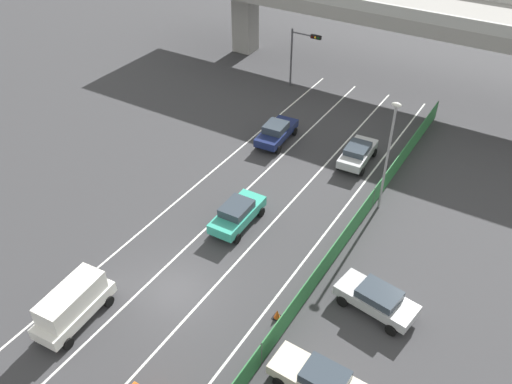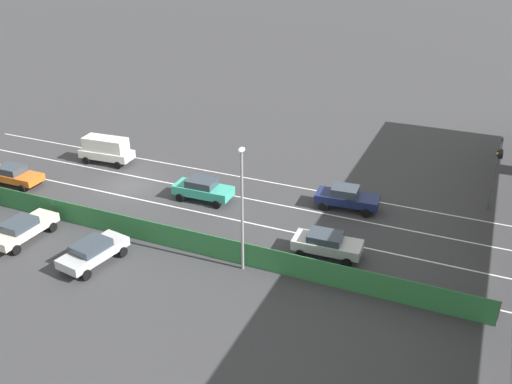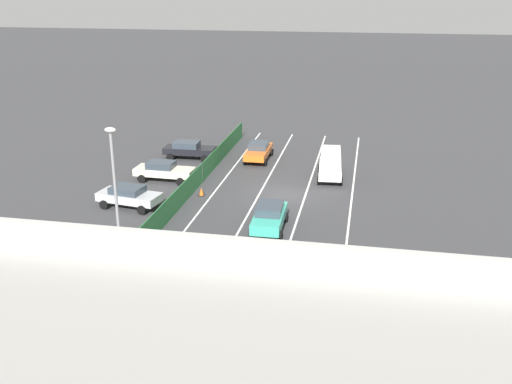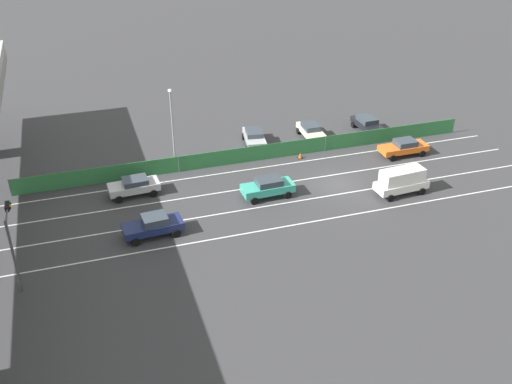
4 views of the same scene
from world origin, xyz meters
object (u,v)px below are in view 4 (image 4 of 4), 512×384
at_px(car_van_white, 402,180).
at_px(car_sedan_navy, 153,225).
at_px(street_lamp, 172,123).
at_px(parked_wagon_silver, 254,137).
at_px(car_taxi_orange, 404,147).
at_px(traffic_light, 11,235).
at_px(traffic_cone, 300,156).
at_px(parked_sedan_cream, 312,131).
at_px(car_taxi_teal, 268,187).
at_px(car_sedan_silver, 134,186).
at_px(parked_sedan_dark, 368,124).

xyz_separation_m(car_van_white, car_sedan_navy, (0.03, 21.11, -0.37)).
relative_size(car_sedan_navy, street_lamp, 0.59).
bearing_deg(parked_wagon_silver, car_sedan_navy, 137.17).
bearing_deg(car_taxi_orange, traffic_light, 105.33).
distance_m(street_lamp, traffic_cone, 12.65).
bearing_deg(parked_sedan_cream, car_taxi_orange, -131.73).
height_order(car_taxi_teal, car_sedan_navy, car_sedan_navy).
distance_m(parked_wagon_silver, traffic_light, 27.18).
relative_size(car_sedan_silver, street_lamp, 0.56).
bearing_deg(parked_wagon_silver, traffic_light, 126.64).
bearing_deg(traffic_cone, traffic_light, 115.50).
bearing_deg(parked_sedan_cream, parked_wagon_silver, 85.98).
bearing_deg(parked_wagon_silver, car_van_white, -145.90).
height_order(car_van_white, parked_sedan_cream, car_van_white).
bearing_deg(parked_wagon_silver, parked_sedan_cream, -94.02).
xyz_separation_m(parked_sedan_cream, traffic_cone, (-3.81, 2.71, -0.59)).
height_order(car_sedan_silver, traffic_light, traffic_light).
distance_m(car_taxi_orange, parked_sedan_dark, 6.15).
bearing_deg(car_sedan_silver, parked_sedan_cream, -72.04).
distance_m(car_taxi_teal, parked_sedan_cream, 12.62).
bearing_deg(car_sedan_silver, car_van_white, -107.20).
distance_m(car_sedan_silver, parked_wagon_silver, 14.28).
xyz_separation_m(car_taxi_teal, traffic_cone, (5.96, -5.28, -0.65)).
xyz_separation_m(traffic_light, street_lamp, (13.03, -13.13, 0.83)).
bearing_deg(traffic_cone, car_taxi_teal, 138.45).
bearing_deg(car_sedan_silver, traffic_cone, -82.00).
bearing_deg(car_sedan_navy, traffic_cone, -60.00).
xyz_separation_m(car_sedan_silver, car_sedan_navy, (-6.67, -0.54, 0.02)).
distance_m(car_sedan_navy, parked_sedan_cream, 22.16).
bearing_deg(car_taxi_teal, parked_sedan_cream, -39.27).
xyz_separation_m(car_taxi_teal, car_sedan_navy, (-2.96, 10.16, -0.02)).
height_order(car_van_white, traffic_light, traffic_light).
height_order(parked_sedan_cream, street_lamp, street_lamp).
bearing_deg(street_lamp, car_taxi_teal, -137.41).
bearing_deg(parked_sedan_cream, parked_sedan_dark, -91.05).
bearing_deg(parked_sedan_dark, traffic_cone, 112.45).
xyz_separation_m(traffic_light, traffic_cone, (11.89, -24.93, -3.59)).
xyz_separation_m(parked_sedan_dark, traffic_light, (-15.59, 33.88, 2.99)).
bearing_deg(parked_sedan_cream, traffic_cone, 144.62).
relative_size(car_van_white, street_lamp, 0.60).
bearing_deg(traffic_cone, car_taxi_orange, -103.96).
height_order(car_van_white, car_sedan_silver, car_van_white).
height_order(car_taxi_teal, parked_sedan_dark, car_taxi_teal).
relative_size(car_taxi_orange, car_van_white, 1.00).
bearing_deg(street_lamp, parked_sedan_cream, -79.56).
height_order(car_sedan_navy, parked_sedan_dark, car_sedan_navy).
xyz_separation_m(parked_sedan_cream, street_lamp, (-2.67, 14.51, 3.83)).
distance_m(parked_sedan_dark, traffic_cone, 9.70).
bearing_deg(car_van_white, parked_wagon_silver, 34.10).
bearing_deg(street_lamp, parked_wagon_silver, -70.12).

